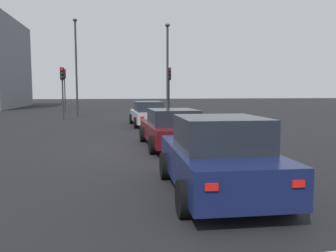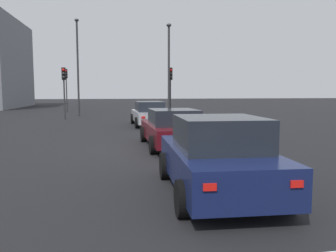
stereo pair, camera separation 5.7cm
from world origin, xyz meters
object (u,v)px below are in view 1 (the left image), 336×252
object	(u,v)px
traffic_light_near_left	(62,82)
street_lamp_far	(76,60)
traffic_light_near_right	(169,82)
car_navy_left_third	(218,157)
traffic_light_far_left	(64,81)
street_lamp_kerbside	(167,63)
car_silver_left_lead	(148,114)
car_maroon_left_second	(172,128)

from	to	relation	value
traffic_light_near_left	street_lamp_far	distance (m)	4.09
traffic_light_near_left	traffic_light_near_right	xyz separation A→B (m)	(-0.89, -7.79, 0.00)
car_navy_left_third	traffic_light_far_left	distance (m)	29.06
traffic_light_near_right	street_lamp_kerbside	xyz separation A→B (m)	(-0.34, 0.17, 1.36)
car_silver_left_lead	traffic_light_near_right	xyz separation A→B (m)	(4.52, -2.04, 2.04)
car_navy_left_third	traffic_light_near_right	bearing A→B (deg)	-4.69
traffic_light_near_right	street_lamp_far	world-z (taller)	street_lamp_far
street_lamp_kerbside	traffic_light_near_left	bearing A→B (deg)	80.82
traffic_light_near_right	street_lamp_kerbside	world-z (taller)	street_lamp_kerbside
traffic_light_far_left	car_maroon_left_second	bearing A→B (deg)	15.97
car_navy_left_third	street_lamp_far	bearing A→B (deg)	13.99
car_silver_left_lead	street_lamp_far	xyz separation A→B (m)	(8.95, 5.08, 3.96)
traffic_light_near_left	car_silver_left_lead	bearing A→B (deg)	43.35
car_navy_left_third	traffic_light_near_left	size ratio (longest dim) A/B	1.10
car_silver_left_lead	car_navy_left_third	distance (m)	14.09
traffic_light_far_left	street_lamp_kerbside	size ratio (longest dim) A/B	0.61
car_silver_left_lead	car_maroon_left_second	distance (m)	8.06
car_silver_left_lead	traffic_light_near_left	bearing A→B (deg)	44.59
car_maroon_left_second	traffic_light_near_left	bearing A→B (deg)	21.81
traffic_light_near_right	street_lamp_kerbside	bearing A→B (deg)	-26.49
car_maroon_left_second	car_navy_left_third	bearing A→B (deg)	177.62
car_maroon_left_second	traffic_light_far_left	xyz separation A→B (m)	(22.14, 6.85, 2.34)
traffic_light_near_left	traffic_light_near_right	size ratio (longest dim) A/B	1.00
car_silver_left_lead	traffic_light_near_right	size ratio (longest dim) A/B	1.23
car_navy_left_third	traffic_light_near_right	world-z (taller)	traffic_light_near_right
car_silver_left_lead	traffic_light_near_left	distance (m)	8.15
traffic_light_far_left	traffic_light_near_left	bearing A→B (deg)	5.39
street_lamp_kerbside	car_navy_left_third	bearing A→B (deg)	174.22
traffic_light_near_right	street_lamp_far	xyz separation A→B (m)	(4.44, 7.12, 1.92)
traffic_light_near_left	traffic_light_near_right	world-z (taller)	traffic_light_near_right
car_maroon_left_second	car_silver_left_lead	bearing A→B (deg)	-0.96
car_navy_left_third	traffic_light_near_left	world-z (taller)	traffic_light_near_left
car_maroon_left_second	street_lamp_kerbside	xyz separation A→B (m)	(12.24, -1.77, 3.42)
traffic_light_near_left	street_lamp_kerbside	size ratio (longest dim) A/B	0.55
car_maroon_left_second	traffic_light_near_right	bearing A→B (deg)	-10.43
car_silver_left_lead	street_lamp_kerbside	distance (m)	5.70
car_silver_left_lead	street_lamp_kerbside	world-z (taller)	street_lamp_kerbside
car_silver_left_lead	traffic_light_far_left	xyz separation A→B (m)	(14.08, 6.75, 2.32)
car_maroon_left_second	traffic_light_near_right	distance (m)	12.89
traffic_light_near_left	street_lamp_kerbside	distance (m)	7.83
car_silver_left_lead	street_lamp_kerbside	size ratio (longest dim) A/B	0.68
traffic_light_far_left	street_lamp_far	distance (m)	5.63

